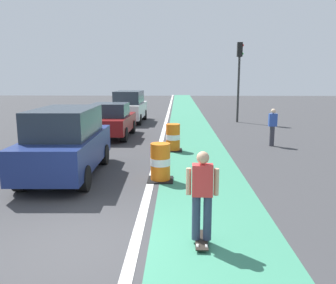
{
  "coord_description": "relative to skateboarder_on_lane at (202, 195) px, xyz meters",
  "views": [
    {
      "loc": [
        1.65,
        -5.61,
        2.94
      ],
      "look_at": [
        1.38,
        4.22,
        1.1
      ],
      "focal_mm": 37.27,
      "sensor_mm": 36.0,
      "label": 1
    }
  ],
  "objects": [
    {
      "name": "parked_suv_nearest",
      "position": [
        -3.74,
        4.25,
        0.12
      ],
      "size": [
        2.01,
        4.65,
        2.04
      ],
      "color": "navy",
      "rests_on": "ground"
    },
    {
      "name": "bike_lane_strip",
      "position": [
        0.31,
        11.78,
        -0.91
      ],
      "size": [
        2.5,
        80.0,
        0.01
      ],
      "primitive_type": "cube",
      "color": "#387F60",
      "rests_on": "ground"
    },
    {
      "name": "ground_plane",
      "position": [
        -2.09,
        -0.22,
        -0.91
      ],
      "size": [
        100.0,
        100.0,
        0.0
      ],
      "primitive_type": "plane",
      "color": "#38383A"
    },
    {
      "name": "parked_sedan_second",
      "position": [
        -3.67,
        11.02,
        -0.08
      ],
      "size": [
        1.97,
        4.13,
        1.7
      ],
      "color": "maroon",
      "rests_on": "ground"
    },
    {
      "name": "traffic_barrel_front",
      "position": [
        -0.92,
        3.83,
        -0.38
      ],
      "size": [
        0.73,
        0.73,
        1.09
      ],
      "color": "orange",
      "rests_on": "ground"
    },
    {
      "name": "traffic_barrel_mid",
      "position": [
        -0.61,
        7.97,
        -0.38
      ],
      "size": [
        0.73,
        0.73,
        1.09
      ],
      "color": "orange",
      "rests_on": "ground"
    },
    {
      "name": "lane_divider_stripe",
      "position": [
        -1.19,
        11.78,
        -0.91
      ],
      "size": [
        0.2,
        80.0,
        0.01
      ],
      "primitive_type": "cube",
      "color": "silver",
      "rests_on": "ground"
    },
    {
      "name": "skateboarder_on_lane",
      "position": [
        0.0,
        0.0,
        0.0
      ],
      "size": [
        0.57,
        0.81,
        1.69
      ],
      "color": "black",
      "rests_on": "ground"
    },
    {
      "name": "parked_suv_third",
      "position": [
        -3.6,
        16.95,
        0.12
      ],
      "size": [
        1.99,
        4.64,
        2.04
      ],
      "color": "silver",
      "rests_on": "ground"
    },
    {
      "name": "traffic_light_corner",
      "position": [
        3.52,
        17.14,
        2.59
      ],
      "size": [
        0.41,
        0.32,
        5.1
      ],
      "color": "#2D2D2D",
      "rests_on": "ground"
    },
    {
      "name": "pedestrian_crossing",
      "position": [
        3.64,
        9.07,
        -0.05
      ],
      "size": [
        0.34,
        0.2,
        1.61
      ],
      "color": "#33333D",
      "rests_on": "ground"
    }
  ]
}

